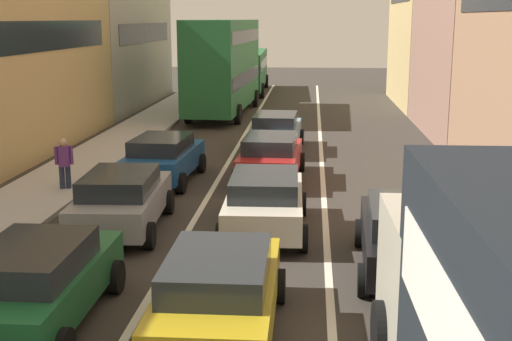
{
  "coord_description": "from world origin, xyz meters",
  "views": [
    {
      "loc": [
        1.29,
        -3.89,
        5.14
      ],
      "look_at": [
        0.0,
        12.0,
        1.6
      ],
      "focal_mm": 48.19,
      "sensor_mm": 36.0,
      "label": 1
    }
  ],
  "objects_px": {
    "hatchback_centre_lane_third": "(265,201)",
    "coupe_centre_lane_fourth": "(271,156)",
    "pedestrian_near_kerb": "(64,162)",
    "sedan_centre_lane_second": "(219,292)",
    "wagon_left_lane_second": "(36,282)",
    "bus_mid_queue_primary": "(223,62)",
    "sedan_right_lane_behind_truck": "(408,235)",
    "sedan_centre_lane_fifth": "(276,131)",
    "sedan_left_lane_fourth": "(163,157)",
    "bus_far_queue_secondary": "(246,68)",
    "sedan_left_lane_third": "(122,199)"
  },
  "relations": [
    {
      "from": "hatchback_centre_lane_third",
      "to": "sedan_left_lane_fourth",
      "type": "xyz_separation_m",
      "value": [
        -3.61,
        5.07,
        0.0
      ]
    },
    {
      "from": "sedan_centre_lane_fifth",
      "to": "bus_mid_queue_primary",
      "type": "bearing_deg",
      "value": 20.28
    },
    {
      "from": "sedan_left_lane_fourth",
      "to": "bus_far_queue_secondary",
      "type": "bearing_deg",
      "value": 2.6
    },
    {
      "from": "sedan_right_lane_behind_truck",
      "to": "bus_far_queue_secondary",
      "type": "relative_size",
      "value": 0.41
    },
    {
      "from": "sedan_right_lane_behind_truck",
      "to": "sedan_centre_lane_second",
      "type": "bearing_deg",
      "value": 136.29
    },
    {
      "from": "hatchback_centre_lane_third",
      "to": "sedan_centre_lane_fifth",
      "type": "height_order",
      "value": "same"
    },
    {
      "from": "hatchback_centre_lane_third",
      "to": "sedan_right_lane_behind_truck",
      "type": "xyz_separation_m",
      "value": [
        3.11,
        -2.43,
        0.0
      ]
    },
    {
      "from": "sedan_right_lane_behind_truck",
      "to": "coupe_centre_lane_fourth",
      "type": "bearing_deg",
      "value": 25.04
    },
    {
      "from": "wagon_left_lane_second",
      "to": "sedan_left_lane_fourth",
      "type": "bearing_deg",
      "value": 0.28
    },
    {
      "from": "sedan_centre_lane_second",
      "to": "sedan_centre_lane_fifth",
      "type": "bearing_deg",
      "value": -0.64
    },
    {
      "from": "bus_far_queue_secondary",
      "to": "pedestrian_near_kerb",
      "type": "relative_size",
      "value": 6.36
    },
    {
      "from": "sedan_left_lane_fourth",
      "to": "pedestrian_near_kerb",
      "type": "height_order",
      "value": "pedestrian_near_kerb"
    },
    {
      "from": "sedan_left_lane_fourth",
      "to": "bus_mid_queue_primary",
      "type": "relative_size",
      "value": 0.41
    },
    {
      "from": "wagon_left_lane_second",
      "to": "bus_far_queue_secondary",
      "type": "bearing_deg",
      "value": -0.34
    },
    {
      "from": "bus_far_queue_secondary",
      "to": "sedan_centre_lane_second",
      "type": "bearing_deg",
      "value": -176.7
    },
    {
      "from": "sedan_centre_lane_second",
      "to": "sedan_centre_lane_fifth",
      "type": "distance_m",
      "value": 16.38
    },
    {
      "from": "coupe_centre_lane_fourth",
      "to": "wagon_left_lane_second",
      "type": "bearing_deg",
      "value": 165.4
    },
    {
      "from": "wagon_left_lane_second",
      "to": "coupe_centre_lane_fourth",
      "type": "height_order",
      "value": "same"
    },
    {
      "from": "sedan_right_lane_behind_truck",
      "to": "wagon_left_lane_second",
      "type": "bearing_deg",
      "value": 117.73
    },
    {
      "from": "sedan_centre_lane_second",
      "to": "hatchback_centre_lane_third",
      "type": "distance_m",
      "value": 5.76
    },
    {
      "from": "wagon_left_lane_second",
      "to": "sedan_left_lane_third",
      "type": "xyz_separation_m",
      "value": [
        -0.03,
        5.43,
        0.0
      ]
    },
    {
      "from": "coupe_centre_lane_fourth",
      "to": "bus_mid_queue_primary",
      "type": "relative_size",
      "value": 0.41
    },
    {
      "from": "sedan_centre_lane_second",
      "to": "sedan_right_lane_behind_truck",
      "type": "bearing_deg",
      "value": -46.65
    },
    {
      "from": "hatchback_centre_lane_third",
      "to": "bus_mid_queue_primary",
      "type": "bearing_deg",
      "value": 8.65
    },
    {
      "from": "hatchback_centre_lane_third",
      "to": "pedestrian_near_kerb",
      "type": "relative_size",
      "value": 2.61
    },
    {
      "from": "sedan_left_lane_third",
      "to": "sedan_left_lane_fourth",
      "type": "height_order",
      "value": "same"
    },
    {
      "from": "wagon_left_lane_second",
      "to": "sedan_left_lane_fourth",
      "type": "distance_m",
      "value": 10.61
    },
    {
      "from": "sedan_left_lane_fourth",
      "to": "sedan_centre_lane_fifth",
      "type": "bearing_deg",
      "value": -27.94
    },
    {
      "from": "sedan_centre_lane_second",
      "to": "sedan_left_lane_fourth",
      "type": "height_order",
      "value": "same"
    },
    {
      "from": "coupe_centre_lane_fourth",
      "to": "bus_far_queue_secondary",
      "type": "height_order",
      "value": "bus_far_queue_secondary"
    },
    {
      "from": "hatchback_centre_lane_third",
      "to": "sedan_centre_lane_fifth",
      "type": "distance_m",
      "value": 10.64
    },
    {
      "from": "wagon_left_lane_second",
      "to": "pedestrian_near_kerb",
      "type": "xyz_separation_m",
      "value": [
        -2.76,
        8.96,
        0.15
      ]
    },
    {
      "from": "hatchback_centre_lane_third",
      "to": "sedan_right_lane_behind_truck",
      "type": "bearing_deg",
      "value": -129.37
    },
    {
      "from": "pedestrian_near_kerb",
      "to": "sedan_right_lane_behind_truck",
      "type": "bearing_deg",
      "value": 42.11
    },
    {
      "from": "coupe_centre_lane_fourth",
      "to": "pedestrian_near_kerb",
      "type": "bearing_deg",
      "value": 111.12
    },
    {
      "from": "wagon_left_lane_second",
      "to": "coupe_centre_lane_fourth",
      "type": "distance_m",
      "value": 11.54
    },
    {
      "from": "sedan_left_lane_fourth",
      "to": "sedan_right_lane_behind_truck",
      "type": "relative_size",
      "value": 1.0
    },
    {
      "from": "sedan_left_lane_third",
      "to": "sedan_centre_lane_fifth",
      "type": "bearing_deg",
      "value": -19.72
    },
    {
      "from": "hatchback_centre_lane_third",
      "to": "coupe_centre_lane_fourth",
      "type": "relative_size",
      "value": 1.0
    },
    {
      "from": "wagon_left_lane_second",
      "to": "bus_mid_queue_primary",
      "type": "height_order",
      "value": "bus_mid_queue_primary"
    },
    {
      "from": "coupe_centre_lane_fourth",
      "to": "hatchback_centre_lane_third",
      "type": "bearing_deg",
      "value": -175.99
    },
    {
      "from": "sedan_left_lane_fourth",
      "to": "bus_far_queue_secondary",
      "type": "xyz_separation_m",
      "value": [
        0.11,
        26.86,
        0.96
      ]
    },
    {
      "from": "hatchback_centre_lane_third",
      "to": "coupe_centre_lane_fourth",
      "type": "xyz_separation_m",
      "value": [
        -0.19,
        5.52,
        0.0
      ]
    },
    {
      "from": "hatchback_centre_lane_third",
      "to": "sedan_left_lane_fourth",
      "type": "relative_size",
      "value": 0.99
    },
    {
      "from": "coupe_centre_lane_fourth",
      "to": "sedan_left_lane_fourth",
      "type": "bearing_deg",
      "value": 99.44
    },
    {
      "from": "sedan_left_lane_third",
      "to": "hatchback_centre_lane_third",
      "type": "bearing_deg",
      "value": -91.18
    },
    {
      "from": "wagon_left_lane_second",
      "to": "sedan_right_lane_behind_truck",
      "type": "bearing_deg",
      "value": -65.12
    },
    {
      "from": "sedan_centre_lane_second",
      "to": "sedan_right_lane_behind_truck",
      "type": "distance_m",
      "value": 4.79
    },
    {
      "from": "sedan_left_lane_fourth",
      "to": "pedestrian_near_kerb",
      "type": "xyz_separation_m",
      "value": [
        -2.64,
        -1.65,
        0.15
      ]
    },
    {
      "from": "sedan_right_lane_behind_truck",
      "to": "pedestrian_near_kerb",
      "type": "bearing_deg",
      "value": 60.46
    }
  ]
}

